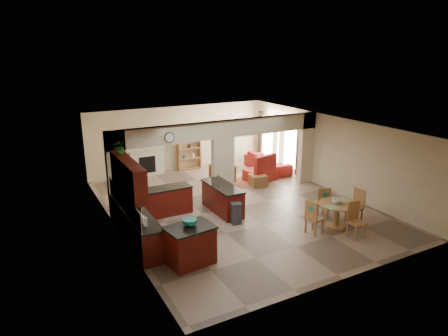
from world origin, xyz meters
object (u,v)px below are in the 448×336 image
kitchen_island (190,245)px  armchair (222,174)px  dining_table (337,212)px  sofa (267,162)px

kitchen_island → armchair: bearing=47.5°
kitchen_island → dining_table: bearing=-9.1°
sofa → armchair: 2.61m
sofa → kitchen_island: bearing=133.6°
kitchen_island → dining_table: size_ratio=1.10×
armchair → dining_table: bearing=102.6°
dining_table → armchair: (-1.07, 5.25, -0.13)m
sofa → armchair: armchair is taller
kitchen_island → dining_table: (4.68, -0.15, 0.01)m
dining_table → armchair: bearing=101.6°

